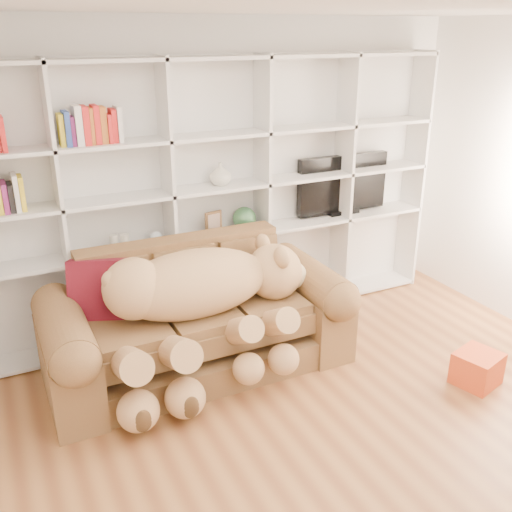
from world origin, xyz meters
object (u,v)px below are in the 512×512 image
teddy_bear (200,300)px  tv (342,185)px  sofa (197,325)px  gift_box (477,368)px

teddy_bear → tv: tv is taller
sofa → gift_box: bearing=-32.6°
gift_box → tv: bearing=91.0°
sofa → gift_box: (1.86, -1.19, -0.25)m
gift_box → tv: size_ratio=0.33×
sofa → teddy_bear: 0.38m
gift_box → tv: tv is taller
tv → sofa: bearing=-158.6°
sofa → gift_box: 2.22m
sofa → teddy_bear: teddy_bear is taller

